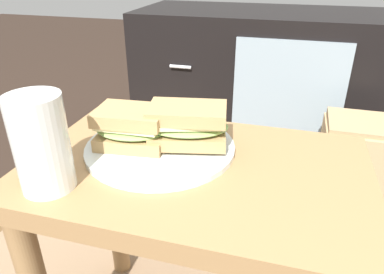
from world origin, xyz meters
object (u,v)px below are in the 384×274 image
(paper_bag, at_px, (351,173))
(plate, at_px, (160,147))
(sandwich_back, at_px, (187,125))
(sandwich_front, at_px, (132,127))
(beer_glass, at_px, (42,145))
(tv_cabinet, at_px, (259,84))

(paper_bag, bearing_deg, plate, -130.11)
(plate, distance_m, sandwich_back, 0.07)
(sandwich_front, xyz_separation_m, beer_glass, (-0.07, -0.14, 0.03))
(tv_cabinet, distance_m, sandwich_back, 0.93)
(plate, height_order, sandwich_front, sandwich_front)
(tv_cabinet, relative_size, paper_bag, 2.73)
(sandwich_front, bearing_deg, plate, 13.34)
(tv_cabinet, bearing_deg, plate, -95.40)
(tv_cabinet, distance_m, sandwich_front, 0.96)
(sandwich_front, distance_m, paper_bag, 0.77)
(tv_cabinet, xyz_separation_m, beer_glass, (-0.21, -1.07, 0.24))
(beer_glass, height_order, paper_bag, beer_glass)
(beer_glass, bearing_deg, sandwich_back, 43.97)
(tv_cabinet, xyz_separation_m, sandwich_back, (-0.04, -0.91, 0.22))
(plate, bearing_deg, sandwich_front, -166.66)
(plate, xyz_separation_m, sandwich_front, (-0.05, -0.01, 0.04))
(sandwich_back, bearing_deg, tv_cabinet, 87.47)
(tv_cabinet, height_order, beer_glass, beer_glass)
(tv_cabinet, bearing_deg, beer_glass, -100.95)
(plate, relative_size, paper_bag, 0.74)
(tv_cabinet, xyz_separation_m, paper_bag, (0.34, -0.41, -0.12))
(beer_glass, xyz_separation_m, paper_bag, (0.54, 0.65, -0.36))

